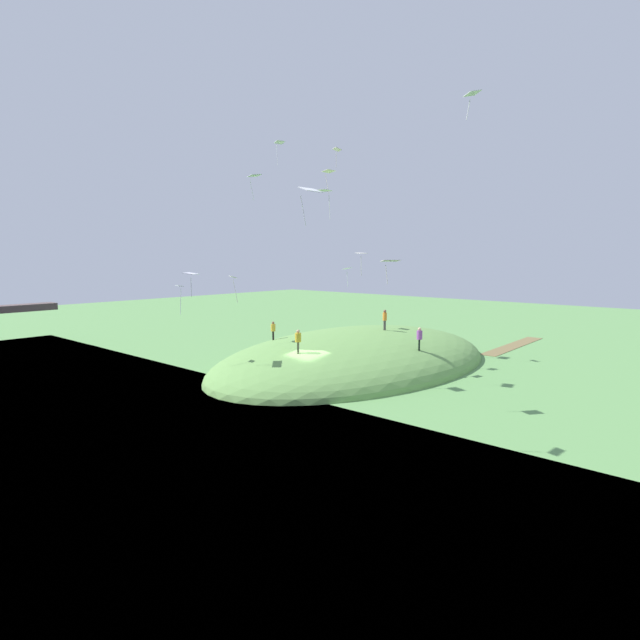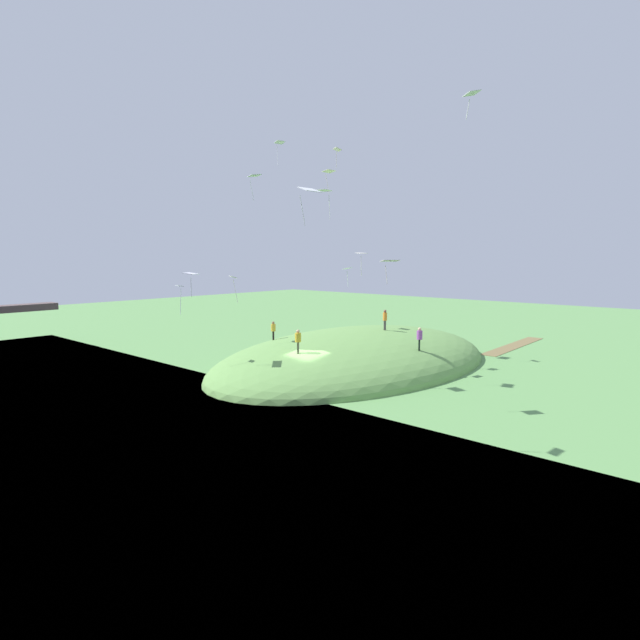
% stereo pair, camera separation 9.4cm
% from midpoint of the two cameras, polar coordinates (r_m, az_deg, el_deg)
% --- Properties ---
extents(ground_plane, '(160.00, 160.00, 0.00)m').
position_cam_midpoint_polar(ground_plane, '(37.59, -1.53, -7.37)').
color(ground_plane, '#5E9450').
extents(grass_hill, '(30.64, 18.52, 5.99)m').
position_cam_midpoint_polar(grass_hill, '(45.24, 4.22, -4.90)').
color(grass_hill, '#67994D').
rests_on(grass_hill, ground_plane).
extents(dirt_path, '(14.31, 1.94, 0.04)m').
position_cam_midpoint_polar(dirt_path, '(57.71, 20.91, -2.73)').
color(dirt_path, brown).
rests_on(dirt_path, ground_plane).
extents(person_watching_kites, '(0.52, 0.52, 1.83)m').
position_cam_midpoint_polar(person_watching_kites, '(45.27, 7.25, 0.33)').
color(person_watching_kites, '#4F4749').
rests_on(person_watching_kites, grass_hill).
extents(person_near_shore, '(0.55, 0.55, 1.60)m').
position_cam_midpoint_polar(person_near_shore, '(43.67, -5.36, -0.95)').
color(person_near_shore, black).
rests_on(person_near_shore, grass_hill).
extents(person_on_hilltop, '(0.60, 0.60, 1.83)m').
position_cam_midpoint_polar(person_on_hilltop, '(40.44, 11.07, -1.78)').
color(person_on_hilltop, black).
rests_on(person_on_hilltop, grass_hill).
extents(person_with_child, '(0.64, 0.64, 1.74)m').
position_cam_midpoint_polar(person_with_child, '(37.02, -2.56, -2.10)').
color(person_with_child, '#4F4E3C').
rests_on(person_with_child, grass_hill).
extents(kite_0, '(1.08, 1.12, 1.32)m').
position_cam_midpoint_polar(kite_0, '(29.55, 16.67, 23.16)').
color(kite_0, white).
extents(kite_1, '(1.29, 1.23, 1.47)m').
position_cam_midpoint_polar(kite_1, '(30.92, 7.83, 6.54)').
color(kite_1, white).
extents(kite_2, '(1.12, 0.91, 1.81)m').
position_cam_midpoint_polar(kite_2, '(46.82, 3.00, 5.73)').
color(kite_2, white).
extents(kite_3, '(0.93, 1.05, 1.72)m').
position_cam_midpoint_polar(kite_3, '(47.82, 1.87, 18.56)').
color(kite_3, white).
extents(kite_4, '(1.07, 0.76, 1.83)m').
position_cam_midpoint_polar(kite_4, '(24.83, -1.26, 14.29)').
color(kite_4, white).
extents(kite_5, '(1.18, 1.35, 1.80)m').
position_cam_midpoint_polar(kite_5, '(37.29, -7.48, 15.74)').
color(kite_5, white).
extents(kite_6, '(1.17, 0.81, 2.10)m').
position_cam_midpoint_polar(kite_6, '(48.78, 0.91, 16.32)').
color(kite_6, '#F5DAD0').
extents(kite_7, '(0.75, 0.87, 2.13)m').
position_cam_midpoint_polar(kite_7, '(41.14, -9.79, 4.52)').
color(kite_7, silver).
extents(kite_8, '(1.34, 1.23, 1.71)m').
position_cam_midpoint_polar(kite_8, '(36.42, -14.42, 5.00)').
color(kite_8, white).
extents(kite_9, '(0.91, 0.71, 1.83)m').
position_cam_midpoint_polar(kite_9, '(40.13, 4.61, 7.34)').
color(kite_9, silver).
extents(kite_10, '(0.89, 0.69, 1.97)m').
position_cam_midpoint_polar(kite_10, '(44.56, -4.69, 19.16)').
color(kite_10, white).
extents(kite_11, '(0.52, 0.67, 2.12)m').
position_cam_midpoint_polar(kite_11, '(37.79, -15.57, 3.32)').
color(kite_11, white).
extents(kite_12, '(1.27, 1.01, 2.09)m').
position_cam_midpoint_polar(kite_12, '(37.84, 0.48, 14.26)').
color(kite_12, white).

